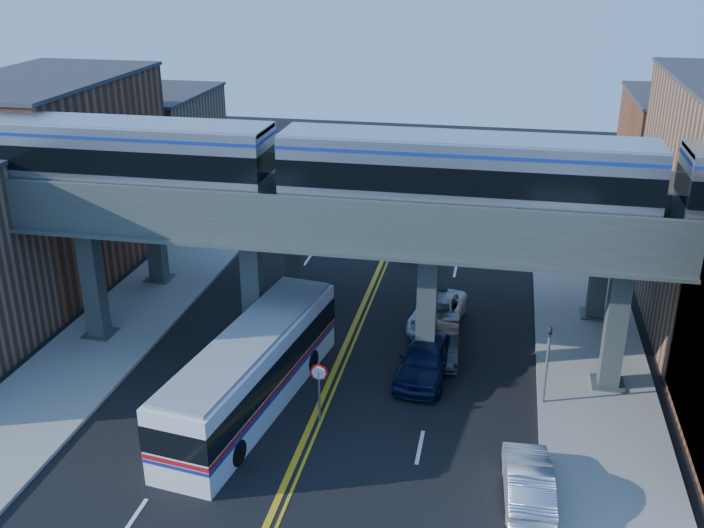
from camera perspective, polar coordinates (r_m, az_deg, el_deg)
The scene contains 17 objects.
ground at distance 30.16m, azimuth -4.30°, elevation -14.34°, with size 120.00×120.00×0.00m, color black.
sidewalk_west at distance 41.97m, azimuth -15.95°, elevation -3.85°, with size 5.00×70.00×0.16m, color gray.
sidewalk_east at distance 38.01m, azimuth 17.02°, elevation -6.84°, with size 5.00×70.00×0.16m, color gray.
building_west_b at distance 48.35m, azimuth -20.94°, elevation 5.88°, with size 8.00×14.00×11.00m, color brown.
building_west_c at distance 59.72m, azimuth -14.34°, elevation 8.09°, with size 8.00×10.00×8.00m, color brown.
building_east_c at distance 55.17m, azimuth 23.25°, elevation 6.36°, with size 8.00×10.00×9.00m, color brown.
elevated_viaduct_near at distance 33.97m, azimuth -1.05°, elevation 2.52°, with size 52.00×3.60×7.40m.
elevated_viaduct_far at distance 40.50m, azimuth 1.07°, elevation 5.81°, with size 52.00×3.60×7.40m.
transit_train at distance 32.45m, azimuth 8.22°, elevation 6.51°, with size 47.15×2.96×3.44m.
stop_sign at distance 31.52m, azimuth -2.41°, elevation -8.66°, with size 0.76×0.09×2.63m.
traffic_signal at distance 33.24m, azimuth 14.04°, elevation -6.55°, with size 0.15×0.18×4.10m.
transit_bus at distance 32.88m, azimuth -7.28°, elevation -7.72°, with size 4.39×12.47×3.15m.
car_lane_a at distance 35.20m, azimuth 5.39°, elevation -6.81°, with size 2.12×5.26×1.79m, color #0E1533.
car_lane_b at distance 37.13m, azimuth 6.45°, elevation -5.41°, with size 1.67×4.79×1.58m, color #2C2C2E.
car_lane_c at distance 39.79m, azimuth 6.24°, elevation -3.53°, with size 2.37×5.14×1.43m, color white.
car_lane_d at distance 50.38m, azimuth 4.86°, elevation 2.43°, with size 2.56×6.30×1.83m, color #B8B7BC.
car_parked_curb at distance 28.73m, azimuth 12.69°, elevation -15.17°, with size 1.58×4.53×1.49m, color #A1A0A5.
Camera 1 is at (6.88, -23.22, 17.97)m, focal length 40.00 mm.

